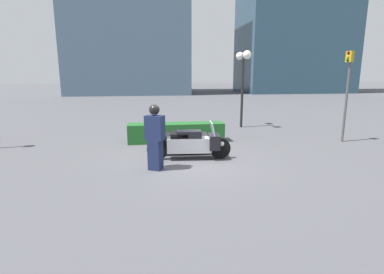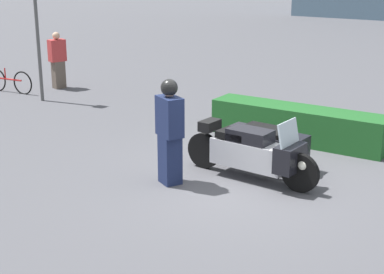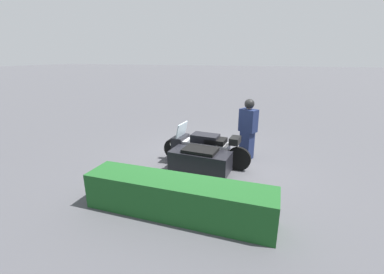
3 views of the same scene
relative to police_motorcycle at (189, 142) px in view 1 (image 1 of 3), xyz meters
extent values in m
plane|color=#4C4C51|center=(-0.16, -0.57, -0.47)|extent=(160.00, 160.00, 0.00)
cylinder|color=black|center=(0.91, -0.45, -0.14)|extent=(0.66, 0.15, 0.66)
cylinder|color=black|center=(-1.02, -0.31, -0.14)|extent=(0.66, 0.15, 0.66)
cylinder|color=black|center=(-0.19, 0.34, -0.21)|extent=(0.52, 0.14, 0.51)
cube|color=#B7B7BC|center=(-0.05, -0.38, -0.01)|extent=(1.39, 0.55, 0.45)
cube|color=black|center=(-0.05, -0.38, 0.31)|extent=(0.77, 0.49, 0.24)
cube|color=black|center=(-0.36, -0.36, 0.29)|extent=(0.57, 0.47, 0.12)
cube|color=black|center=(0.71, -0.43, 0.08)|extent=(0.36, 0.64, 0.44)
cube|color=silver|center=(0.66, -0.43, 0.49)|extent=(0.15, 0.60, 0.40)
sphere|color=white|center=(0.96, -0.45, 0.01)|extent=(0.18, 0.18, 0.18)
cube|color=black|center=(-0.13, 0.34, -0.06)|extent=(1.58, 0.78, 0.50)
sphere|color=black|center=(0.52, 0.29, -0.04)|extent=(0.48, 0.47, 0.48)
cube|color=black|center=(-0.13, 0.34, 0.23)|extent=(0.88, 0.63, 0.09)
cube|color=black|center=(-0.89, -0.32, 0.36)|extent=(0.27, 0.43, 0.18)
cube|color=#192347|center=(-1.10, -1.27, -0.05)|extent=(0.44, 0.42, 0.84)
cube|color=#192347|center=(-1.10, -1.27, 0.71)|extent=(0.57, 0.49, 0.67)
sphere|color=tan|center=(-1.10, -1.27, 1.15)|extent=(0.23, 0.23, 0.23)
sphere|color=black|center=(-1.10, -1.27, 1.19)|extent=(0.28, 0.28, 0.28)
cube|color=#1E5623|center=(-0.23, 2.12, -0.10)|extent=(3.70, 0.76, 0.73)
cylinder|color=black|center=(3.26, 4.91, 1.23)|extent=(0.12, 0.12, 3.40)
cylinder|color=black|center=(3.26, 4.91, 2.78)|extent=(0.05, 1.08, 0.05)
sphere|color=white|center=(3.26, 5.45, 2.98)|extent=(0.40, 0.40, 0.40)
sphere|color=white|center=(3.26, 4.37, 2.98)|extent=(0.40, 0.40, 0.40)
sphere|color=black|center=(3.26, 4.91, 3.01)|extent=(0.12, 0.12, 0.12)
cylinder|color=#4C4C4C|center=(6.21, 1.22, 1.04)|extent=(0.09, 0.09, 3.02)
cube|color=#B79319|center=(6.15, 1.21, 2.75)|extent=(0.19, 0.28, 0.40)
sphere|color=#410707|center=(6.08, 1.19, 2.88)|extent=(0.11, 0.11, 0.11)
sphere|color=orange|center=(6.08, 1.19, 2.75)|extent=(0.11, 0.11, 0.11)
sphere|color=#07350F|center=(6.08, 1.19, 2.62)|extent=(0.11, 0.11, 0.11)
cube|color=slate|center=(-3.68, 33.96, 11.68)|extent=(15.25, 13.14, 24.31)
camera|label=1|loc=(-1.23, -9.27, 2.13)|focal=28.00mm
camera|label=2|loc=(4.26, -8.96, 3.23)|focal=55.00mm
camera|label=3|loc=(-1.89, 6.16, 2.49)|focal=24.00mm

